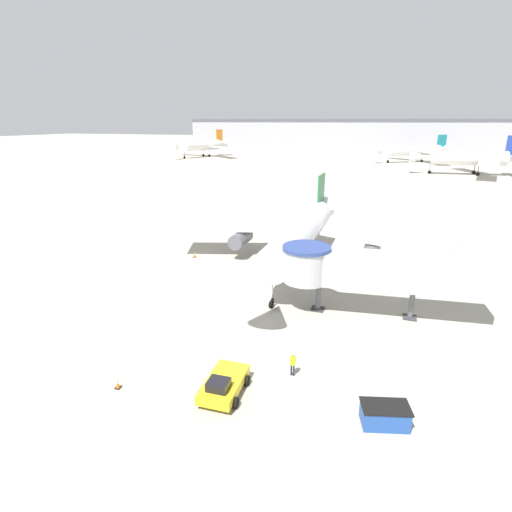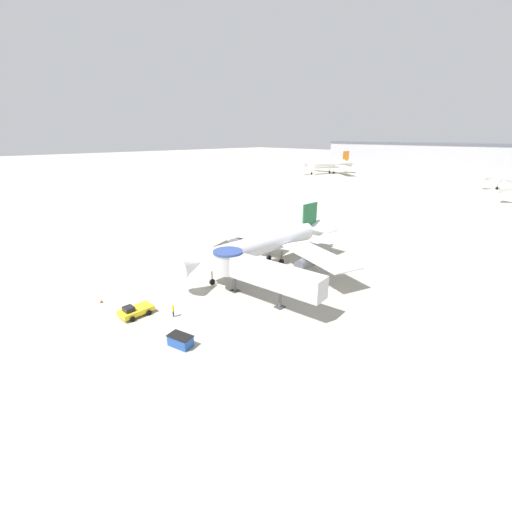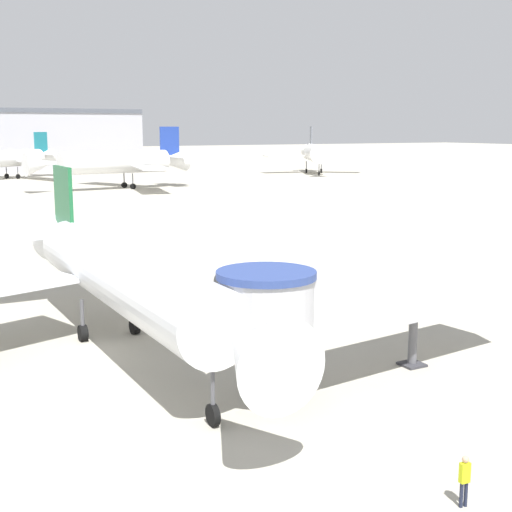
{
  "view_description": "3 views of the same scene",
  "coord_description": "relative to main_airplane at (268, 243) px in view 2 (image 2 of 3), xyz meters",
  "views": [
    {
      "loc": [
        9.72,
        -42.3,
        15.73
      ],
      "look_at": [
        -2.01,
        -7.9,
        3.42
      ],
      "focal_mm": 28.0,
      "sensor_mm": 36.0,
      "label": 1
    },
    {
      "loc": [
        37.95,
        -39.07,
        20.85
      ],
      "look_at": [
        3.54,
        -5.3,
        3.69
      ],
      "focal_mm": 24.0,
      "sensor_mm": 36.0,
      "label": 2
    },
    {
      "loc": [
        -10.41,
        -35.23,
        11.46
      ],
      "look_at": [
        5.23,
        -6.53,
        5.57
      ],
      "focal_mm": 50.0,
      "sensor_mm": 36.0,
      "label": 3
    }
  ],
  "objects": [
    {
      "name": "background_jet_orange_tail",
      "position": [
        -75.03,
        128.53,
        1.39
      ],
      "size": [
        35.06,
        32.15,
        11.98
      ],
      "rotation": [
        0.0,
        0.0,
        -0.34
      ],
      "color": "white",
      "rests_on": "ground_plane"
    },
    {
      "name": "pushback_tug_yellow",
      "position": [
        0.63,
        -23.91,
        -3.17
      ],
      "size": [
        2.56,
        4.02,
        1.46
      ],
      "rotation": [
        0.0,
        0.0,
        0.04
      ],
      "color": "yellow",
      "rests_on": "ground_plane"
    },
    {
      "name": "terminal_building",
      "position": [
        -18.85,
        174.8,
        4.53
      ],
      "size": [
        156.44,
        26.32,
        16.69
      ],
      "color": "#A8A8B2",
      "rests_on": "ground_plane"
    },
    {
      "name": "ground_plane",
      "position": [
        -0.67,
        -0.2,
        -3.83
      ],
      "size": [
        800.0,
        800.0,
        0.0
      ],
      "primitive_type": "plane",
      "color": "#A8A393"
    },
    {
      "name": "jet_bridge",
      "position": [
        7.86,
        -10.25,
        0.27
      ],
      "size": [
        16.88,
        5.12,
        5.77
      ],
      "rotation": [
        0.0,
        0.0,
        0.12
      ],
      "color": "#B7B7BC",
      "rests_on": "ground_plane"
    },
    {
      "name": "traffic_cone_port_wing",
      "position": [
        -12.9,
        -1.4,
        -3.53
      ],
      "size": [
        0.39,
        0.39,
        0.64
      ],
      "color": "black",
      "rests_on": "ground_plane"
    },
    {
      "name": "main_airplane",
      "position": [
        0.0,
        0.0,
        0.0
      ],
      "size": [
        32.74,
        30.83,
        9.02
      ],
      "rotation": [
        0.0,
        0.0,
        -0.0
      ],
      "color": "silver",
      "rests_on": "ground_plane"
    },
    {
      "name": "ground_crew_marshaller",
      "position": [
        4.15,
        -20.78,
        -2.87
      ],
      "size": [
        0.34,
        0.22,
        1.66
      ],
      "rotation": [
        0.0,
        0.0,
        6.18
      ],
      "color": "#1E2338",
      "rests_on": "ground_plane"
    },
    {
      "name": "traffic_cone_apron_front",
      "position": [
        -5.8,
        -25.54,
        -3.55
      ],
      "size": [
        0.36,
        0.36,
        0.6
      ],
      "color": "black",
      "rests_on": "ground_plane"
    },
    {
      "name": "service_container_blue",
      "position": [
        9.95,
        -23.48,
        -3.22
      ],
      "size": [
        2.9,
        2.12,
        1.21
      ],
      "rotation": [
        0.0,
        0.0,
        0.27
      ],
      "color": "#234C9E",
      "rests_on": "ground_plane"
    }
  ]
}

